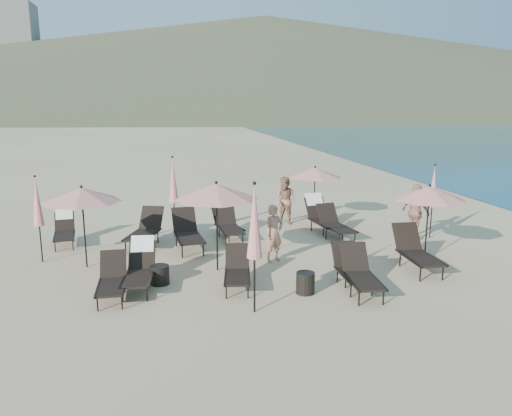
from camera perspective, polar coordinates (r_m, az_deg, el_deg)
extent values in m
plane|color=#D6BA8C|center=(11.79, 5.98, -8.64)|extent=(800.00, 800.00, 0.00)
cone|color=brown|center=(317.79, 1.02, 16.26)|extent=(690.00, 690.00, 55.00)
cone|color=brown|center=(391.73, 19.56, 13.11)|extent=(280.00, 280.00, 32.00)
cube|color=beige|center=(264.89, -26.07, 15.17)|extent=(22.00, 18.00, 48.00)
cube|color=beige|center=(323.62, -18.51, 14.08)|extent=(18.00, 16.00, 38.00)
cube|color=black|center=(11.39, -13.36, -7.83)|extent=(0.72, 1.23, 0.05)
cube|color=black|center=(12.04, -12.89, -5.26)|extent=(0.65, 0.50, 0.61)
cylinder|color=black|center=(11.04, -15.00, -9.55)|extent=(0.04, 0.04, 0.33)
cylinder|color=black|center=(11.97, -14.18, -7.78)|extent=(0.04, 0.04, 0.33)
cylinder|color=black|center=(10.96, -12.34, -9.57)|extent=(0.04, 0.04, 0.33)
cylinder|color=black|center=(11.90, -11.73, -7.78)|extent=(0.04, 0.04, 0.33)
cube|color=black|center=(11.48, -14.79, -7.70)|extent=(0.17, 1.32, 0.04)
cube|color=black|center=(11.39, -11.85, -7.70)|extent=(0.17, 1.32, 0.04)
cube|color=white|center=(12.11, -12.85, -4.02)|extent=(0.55, 0.33, 0.37)
cube|color=black|center=(11.08, -16.22, -8.69)|extent=(0.58, 1.11, 0.05)
cube|color=black|center=(11.69, -16.00, -6.16)|extent=(0.58, 0.42, 0.57)
cylinder|color=black|center=(10.74, -17.67, -10.41)|extent=(0.03, 0.03, 0.31)
cylinder|color=black|center=(11.62, -17.16, -8.64)|extent=(0.03, 0.03, 0.31)
cylinder|color=black|center=(10.69, -15.07, -10.35)|extent=(0.03, 0.03, 0.31)
cylinder|color=black|center=(11.57, -14.78, -8.58)|extent=(0.03, 0.03, 0.31)
cube|color=black|center=(11.15, -17.63, -8.59)|extent=(0.05, 1.24, 0.04)
cube|color=black|center=(11.09, -14.77, -8.52)|extent=(0.05, 1.24, 0.04)
cube|color=black|center=(11.24, -2.16, -7.93)|extent=(0.71, 1.15, 0.05)
cube|color=black|center=(11.84, -2.16, -5.53)|extent=(0.61, 0.49, 0.56)
cylinder|color=black|center=(10.88, -3.42, -9.55)|extent=(0.03, 0.03, 0.31)
cylinder|color=black|center=(11.74, -3.30, -7.89)|extent=(0.03, 0.03, 0.31)
cylinder|color=black|center=(10.87, -0.92, -9.54)|extent=(0.03, 0.03, 0.31)
cylinder|color=black|center=(11.74, -0.99, -7.87)|extent=(0.03, 0.03, 0.31)
cube|color=black|center=(11.28, -3.55, -7.82)|extent=(0.22, 1.21, 0.04)
cube|color=black|center=(11.28, -0.78, -7.80)|extent=(0.22, 1.21, 0.04)
cube|color=black|center=(11.16, 12.27, -8.17)|extent=(0.72, 1.25, 0.05)
cube|color=black|center=(11.79, 11.16, -5.50)|extent=(0.66, 0.51, 0.62)
cylinder|color=black|center=(10.70, 11.70, -10.06)|extent=(0.04, 0.04, 0.34)
cylinder|color=black|center=(11.62, 10.21, -8.20)|extent=(0.04, 0.04, 0.34)
cylinder|color=black|center=(10.86, 14.35, -9.86)|extent=(0.04, 0.04, 0.34)
cylinder|color=black|center=(11.77, 12.67, -8.04)|extent=(0.04, 0.04, 0.34)
cube|color=black|center=(11.12, 10.71, -8.13)|extent=(0.16, 1.34, 0.04)
cube|color=black|center=(11.29, 13.66, -7.94)|extent=(0.16, 1.34, 0.04)
cube|color=black|center=(11.55, 11.19, -7.57)|extent=(0.61, 1.12, 0.05)
cube|color=black|center=(12.12, 10.07, -5.22)|extent=(0.58, 0.44, 0.57)
cylinder|color=black|center=(11.12, 10.79, -9.24)|extent=(0.03, 0.03, 0.31)
cylinder|color=black|center=(11.96, 9.28, -7.64)|extent=(0.03, 0.03, 0.31)
cylinder|color=black|center=(11.28, 13.11, -9.03)|extent=(0.03, 0.03, 0.31)
cylinder|color=black|center=(12.11, 11.46, -7.47)|extent=(0.03, 0.03, 0.31)
cube|color=black|center=(11.50, 9.81, -7.56)|extent=(0.08, 1.24, 0.04)
cube|color=black|center=(11.68, 12.40, -7.35)|extent=(0.08, 1.24, 0.04)
cube|color=black|center=(12.97, 18.39, -5.50)|extent=(0.72, 1.33, 0.05)
cube|color=black|center=(13.64, 16.84, -3.14)|extent=(0.69, 0.52, 0.67)
cylinder|color=black|center=(12.45, 18.27, -7.18)|extent=(0.04, 0.04, 0.37)
cylinder|color=black|center=(13.40, 16.15, -5.67)|extent=(0.04, 0.04, 0.37)
cylinder|color=black|center=(12.70, 20.57, -6.95)|extent=(0.04, 0.04, 0.37)
cylinder|color=black|center=(13.64, 18.32, -5.50)|extent=(0.04, 0.04, 0.37)
cube|color=black|center=(12.87, 16.98, -5.49)|extent=(0.10, 1.47, 0.04)
cube|color=black|center=(13.16, 19.56, -5.28)|extent=(0.10, 1.47, 0.04)
cube|color=black|center=(15.58, -21.07, -3.02)|extent=(0.71, 1.16, 0.05)
cube|color=black|center=(16.23, -21.04, -1.46)|extent=(0.62, 0.49, 0.56)
cylinder|color=black|center=(15.20, -21.98, -4.10)|extent=(0.03, 0.03, 0.31)
cylinder|color=black|center=(16.10, -21.80, -3.21)|extent=(0.03, 0.03, 0.31)
cylinder|color=black|center=(15.17, -20.19, -3.99)|extent=(0.03, 0.03, 0.31)
cylinder|color=black|center=(16.08, -20.12, -3.11)|extent=(0.03, 0.03, 0.31)
cube|color=black|center=(15.64, -22.06, -3.01)|extent=(0.21, 1.22, 0.04)
cube|color=black|center=(15.61, -20.07, -2.89)|extent=(0.21, 1.22, 0.04)
cube|color=white|center=(16.31, -21.08, -0.63)|extent=(0.52, 0.32, 0.34)
cube|color=black|center=(14.22, -7.63, -3.41)|extent=(0.83, 1.40, 0.06)
cube|color=black|center=(15.00, -8.22, -1.32)|extent=(0.74, 0.58, 0.69)
cylinder|color=black|center=(13.70, -8.43, -4.90)|extent=(0.04, 0.04, 0.38)
cylinder|color=black|center=(14.80, -9.09, -3.65)|extent=(0.04, 0.04, 0.38)
cylinder|color=black|center=(13.79, -6.05, -4.72)|extent=(0.04, 0.04, 0.38)
cylinder|color=black|center=(14.88, -6.88, -3.49)|extent=(0.04, 0.04, 0.38)
cube|color=black|center=(14.22, -9.00, -3.40)|extent=(0.21, 1.50, 0.04)
cube|color=black|center=(14.32, -6.35, -3.22)|extent=(0.21, 1.50, 0.04)
cube|color=black|center=(15.55, -2.97, -2.28)|extent=(0.82, 1.18, 0.04)
cube|color=black|center=(16.13, -4.00, -0.81)|extent=(0.64, 0.54, 0.55)
cylinder|color=black|center=(15.11, -3.10, -3.33)|extent=(0.03, 0.03, 0.30)
cylinder|color=black|center=(15.92, -4.40, -2.55)|extent=(0.03, 0.03, 0.30)
cylinder|color=black|center=(15.29, -1.51, -3.13)|extent=(0.03, 0.03, 0.30)
cylinder|color=black|center=(16.09, -2.88, -2.37)|extent=(0.03, 0.03, 0.30)
cube|color=black|center=(15.48, -3.94, -2.31)|extent=(0.36, 1.16, 0.04)
cube|color=black|center=(15.69, -2.15, -2.10)|extent=(0.36, 1.16, 0.04)
cube|color=black|center=(15.14, -2.90, -2.52)|extent=(0.70, 1.24, 0.05)
cube|color=black|center=(15.83, -3.51, -0.79)|extent=(0.65, 0.49, 0.62)
cylinder|color=black|center=(14.66, -3.49, -3.74)|extent=(0.04, 0.04, 0.34)
cylinder|color=black|center=(15.64, -4.22, -2.75)|extent=(0.04, 0.04, 0.34)
cylinder|color=black|center=(14.77, -1.52, -3.61)|extent=(0.04, 0.04, 0.34)
cylinder|color=black|center=(15.73, -2.37, -2.63)|extent=(0.04, 0.04, 0.34)
cube|color=black|center=(15.13, -4.05, -2.51)|extent=(0.14, 1.34, 0.04)
cube|color=black|center=(15.24, -1.84, -2.37)|extent=(0.14, 1.34, 0.04)
cube|color=black|center=(16.02, 8.11, -1.70)|extent=(0.83, 1.37, 0.05)
cube|color=black|center=(16.72, 6.85, 0.03)|extent=(0.73, 0.57, 0.67)
cylinder|color=black|center=(15.48, 8.02, -2.93)|extent=(0.04, 0.04, 0.37)
cylinder|color=black|center=(16.46, 6.35, -1.99)|extent=(0.04, 0.04, 0.37)
cylinder|color=black|center=(15.73, 9.87, -2.75)|extent=(0.04, 0.04, 0.37)
cylinder|color=black|center=(16.69, 8.11, -1.84)|extent=(0.04, 0.04, 0.37)
cube|color=black|center=(15.93, 6.98, -1.71)|extent=(0.23, 1.45, 0.04)
cube|color=black|center=(16.21, 9.06, -1.53)|extent=(0.23, 1.45, 0.04)
cube|color=white|center=(16.81, 6.65, 0.98)|extent=(0.62, 0.38, 0.40)
cube|color=black|center=(15.47, 9.49, -2.34)|extent=(0.79, 1.29, 0.05)
cube|color=black|center=(16.10, 8.16, -0.64)|extent=(0.69, 0.54, 0.62)
cylinder|color=black|center=(14.96, 9.49, -3.55)|extent=(0.04, 0.04, 0.34)
cylinder|color=black|center=(15.85, 7.72, -2.61)|extent=(0.04, 0.04, 0.34)
cylinder|color=black|center=(15.21, 11.24, -3.36)|extent=(0.04, 0.04, 0.34)
cylinder|color=black|center=(16.09, 9.40, -2.44)|extent=(0.04, 0.04, 0.34)
cube|color=black|center=(15.37, 8.41, -2.36)|extent=(0.24, 1.36, 0.04)
cube|color=black|center=(15.65, 10.38, -2.17)|extent=(0.24, 1.36, 0.04)
cube|color=black|center=(14.77, -12.92, -3.07)|extent=(1.04, 1.44, 0.05)
cube|color=black|center=(15.48, -11.86, -1.11)|extent=(0.79, 0.68, 0.67)
cylinder|color=black|center=(14.44, -14.68, -4.32)|extent=(0.04, 0.04, 0.37)
cylinder|color=black|center=(15.43, -13.13, -3.18)|extent=(0.04, 0.04, 0.37)
cylinder|color=black|center=(14.23, -12.58, -4.44)|extent=(0.04, 0.04, 0.37)
cylinder|color=black|center=(15.24, -11.15, -3.28)|extent=(0.04, 0.04, 0.37)
cube|color=black|center=(14.93, -14.02, -2.92)|extent=(0.50, 1.40, 0.04)
cube|color=black|center=(14.70, -11.67, -3.04)|extent=(0.50, 1.40, 0.04)
cylinder|color=black|center=(13.34, -19.03, -2.35)|extent=(0.04, 0.04, 1.98)
cone|color=#F09887|center=(13.16, -19.29, 1.43)|extent=(1.98, 1.98, 0.36)
sphere|color=black|center=(13.12, -19.36, 2.32)|extent=(0.08, 0.08, 0.08)
cylinder|color=black|center=(12.40, -4.49, -2.45)|extent=(0.04, 0.04, 2.11)
cone|color=#F09887|center=(12.19, -4.56, 1.90)|extent=(2.11, 2.11, 0.38)
sphere|color=black|center=(12.16, -4.58, 2.93)|extent=(0.08, 0.08, 0.08)
cylinder|color=black|center=(13.88, 18.95, -1.91)|extent=(0.04, 0.04, 1.92)
cone|color=#F09887|center=(13.71, 19.19, 1.62)|extent=(1.92, 1.92, 0.35)
sphere|color=black|center=(13.67, 19.25, 2.45)|extent=(0.07, 0.07, 0.07)
cylinder|color=black|center=(17.37, 6.70, 1.29)|extent=(0.04, 0.04, 1.87)
cone|color=#F09887|center=(17.24, 6.77, 4.05)|extent=(1.87, 1.87, 0.34)
sphere|color=black|center=(17.21, 6.78, 4.69)|extent=(0.07, 0.07, 0.07)
cylinder|color=black|center=(10.07, -0.17, -8.79)|extent=(0.04, 0.04, 1.14)
cone|color=#F09887|center=(9.68, -0.18, -1.58)|extent=(0.31, 0.31, 1.46)
sphere|color=black|center=(9.53, -0.18, 2.86)|extent=(0.07, 0.07, 0.07)
cylinder|color=black|center=(16.37, 19.35, -1.55)|extent=(0.04, 0.04, 1.00)
cone|color=#F09887|center=(16.16, 19.62, 2.36)|extent=(0.27, 0.27, 1.27)
sphere|color=black|center=(16.07, 19.79, 4.68)|extent=(0.06, 0.06, 0.06)
cylinder|color=black|center=(14.29, -23.36, -3.79)|extent=(0.04, 0.04, 1.00)
cone|color=#F09887|center=(14.04, -23.74, 0.67)|extent=(0.27, 0.27, 1.27)
sphere|color=black|center=(13.94, -23.97, 3.33)|extent=(0.06, 0.06, 0.06)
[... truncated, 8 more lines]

